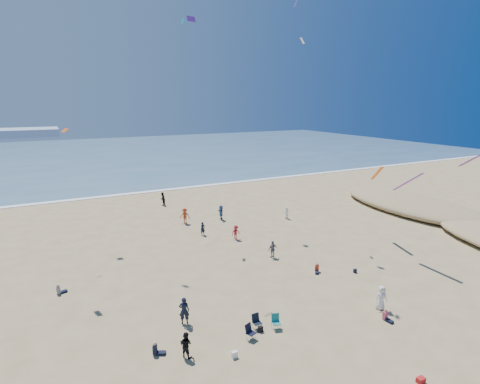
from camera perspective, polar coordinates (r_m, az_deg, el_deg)
ground at (r=23.48m, az=5.09°, el=-24.89°), size 220.00×220.00×0.00m
ocean at (r=111.79m, az=-21.97°, el=5.19°), size 220.00×100.00×0.06m
surf_line at (r=62.92m, az=-17.32°, el=-0.35°), size 220.00×1.20×0.08m
standing_flyers at (r=38.20m, az=-2.41°, el=-7.41°), size 29.99×46.01×1.93m
seated_group at (r=26.89m, az=4.03°, el=-18.24°), size 21.34×22.82×0.84m
chair_cluster at (r=25.73m, az=3.32°, el=-19.64°), size 2.76×1.49×1.00m
white_tote at (r=23.85m, az=-0.85°, el=-23.52°), size 0.35×0.20×0.40m
black_backpack at (r=25.95m, az=3.13°, el=-20.12°), size 0.30×0.22×0.38m
cooler at (r=24.31m, az=25.84°, el=-24.39°), size 0.45×0.30×0.30m
navy_bag at (r=34.94m, az=17.12°, el=-11.40°), size 0.28×0.18×0.34m
kites_aloft at (r=34.53m, az=9.24°, el=13.81°), size 40.41×35.24×28.99m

